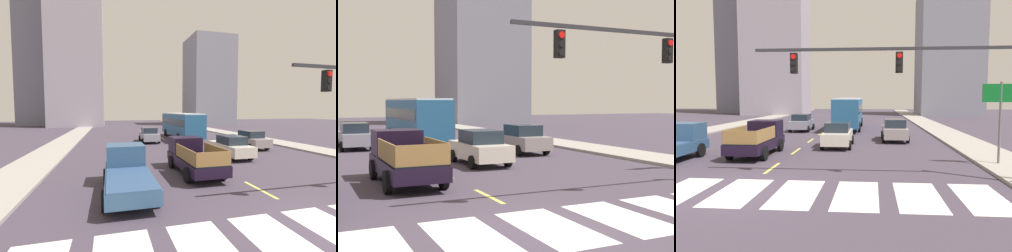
{
  "view_description": "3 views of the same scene",
  "coord_description": "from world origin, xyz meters",
  "views": [
    {
      "loc": [
        -6.76,
        -5.04,
        3.69
      ],
      "look_at": [
        -1.07,
        17.01,
        2.13
      ],
      "focal_mm": 24.46,
      "sensor_mm": 36.0,
      "label": 1
    },
    {
      "loc": [
        -5.65,
        -9.44,
        3.13
      ],
      "look_at": [
        1.93,
        6.78,
        2.13
      ],
      "focal_mm": 47.93,
      "sensor_mm": 36.0,
      "label": 2
    },
    {
      "loc": [
        4.84,
        -11.28,
        3.47
      ],
      "look_at": [
        2.68,
        13.65,
        1.21
      ],
      "focal_mm": 34.88,
      "sensor_mm": 36.0,
      "label": 3
    }
  ],
  "objects": [
    {
      "name": "lane_dash_6",
      "position": [
        0.0,
        34.0,
        0.0
      ],
      "size": [
        0.16,
        2.4,
        0.01
      ],
      "primitive_type": "cube",
      "color": "#D3C455",
      "rests_on": "ground"
    },
    {
      "name": "sedan_far",
      "position": [
        2.48,
        11.02,
        0.86
      ],
      "size": [
        2.02,
        4.4,
        1.72
      ],
      "rotation": [
        0.0,
        0.0,
        0.0
      ],
      "color": "beige",
      "rests_on": "ground"
    },
    {
      "name": "lane_dash_4",
      "position": [
        0.0,
        24.0,
        0.0
      ],
      "size": [
        0.16,
        2.4,
        0.01
      ],
      "primitive_type": "cube",
      "color": "#D3C455",
      "rests_on": "ground"
    },
    {
      "name": "city_bus",
      "position": [
        2.35,
        23.49,
        1.95
      ],
      "size": [
        2.72,
        10.8,
        3.32
      ],
      "rotation": [
        0.0,
        0.0,
        -0.02
      ],
      "color": "#245988",
      "rests_on": "ground"
    },
    {
      "name": "lane_dash_1",
      "position": [
        0.0,
        9.0,
        0.0
      ],
      "size": [
        0.16,
        2.4,
        0.01
      ],
      "primitive_type": "cube",
      "color": "#D3C455",
      "rests_on": "ground"
    },
    {
      "name": "crosswalk_stripe_2",
      "position": [
        -4.31,
        0.0,
        0.0
      ],
      "size": [
        1.56,
        3.53,
        0.01
      ],
      "primitive_type": "cube",
      "color": "silver",
      "rests_on": "ground"
    },
    {
      "name": "block_mid_right",
      "position": [
        18.75,
        51.25,
        11.16
      ],
      "size": [
        10.88,
        10.56,
        22.33
      ],
      "primitive_type": "cube",
      "color": "gray",
      "rests_on": "ground"
    },
    {
      "name": "pickup_stakebed",
      "position": [
        -1.96,
        7.79,
        0.94
      ],
      "size": [
        2.18,
        5.2,
        1.96
      ],
      "rotation": [
        0.0,
        0.0,
        -0.04
      ],
      "color": "black",
      "rests_on": "ground"
    },
    {
      "name": "lane_dash_5",
      "position": [
        0.0,
        29.0,
        0.0
      ],
      "size": [
        0.16,
        2.4,
        0.01
      ],
      "primitive_type": "cube",
      "color": "#D3C455",
      "rests_on": "ground"
    },
    {
      "name": "lane_dash_3",
      "position": [
        0.0,
        19.0,
        0.0
      ],
      "size": [
        0.16,
        2.4,
        0.01
      ],
      "primitive_type": "cube",
      "color": "#D3C455",
      "rests_on": "ground"
    },
    {
      "name": "lane_dash_7",
      "position": [
        0.0,
        39.0,
        0.0
      ],
      "size": [
        0.16,
        2.4,
        0.01
      ],
      "primitive_type": "cube",
      "color": "#D3C455",
      "rests_on": "ground"
    },
    {
      "name": "sedan_mid",
      "position": [
        6.61,
        14.51,
        0.86
      ],
      "size": [
        2.02,
        4.4,
        1.72
      ],
      "rotation": [
        0.0,
        0.0,
        0.03
      ],
      "color": "gray",
      "rests_on": "ground"
    },
    {
      "name": "sedan_near_right",
      "position": [
        -2.28,
        21.22,
        0.86
      ],
      "size": [
        2.02,
        4.4,
        1.72
      ],
      "rotation": [
        0.0,
        0.0,
        -0.03
      ],
      "color": "gray",
      "rests_on": "ground"
    },
    {
      "name": "ground_plane",
      "position": [
        0.0,
        0.0,
        0.0
      ],
      "size": [
        160.0,
        160.0,
        0.0
      ],
      "primitive_type": "plane",
      "color": "#423847"
    },
    {
      "name": "crosswalk_stripe_4",
      "position": [
        0.0,
        0.0,
        0.0
      ],
      "size": [
        1.56,
        3.53,
        0.01
      ],
      "primitive_type": "cube",
      "color": "silver",
      "rests_on": "ground"
    },
    {
      "name": "sidewalk_right",
      "position": [
        11.71,
        18.0,
        0.07
      ],
      "size": [
        3.05,
        110.0,
        0.15
      ],
      "primitive_type": "cube",
      "color": "#9C958D",
      "rests_on": "ground"
    },
    {
      "name": "crosswalk_stripe_3",
      "position": [
        -2.15,
        0.0,
        0.0
      ],
      "size": [
        1.56,
        3.53,
        0.01
      ],
      "primitive_type": "cube",
      "color": "silver",
      "rests_on": "ground"
    },
    {
      "name": "lane_dash_2",
      "position": [
        0.0,
        14.0,
        0.0
      ],
      "size": [
        0.16,
        2.4,
        0.01
      ],
      "primitive_type": "cube",
      "color": "#D3C455",
      "rests_on": "ground"
    },
    {
      "name": "crosswalk_stripe_5",
      "position": [
        2.15,
        0.0,
        0.0
      ],
      "size": [
        1.56,
        3.53,
        0.01
      ],
      "primitive_type": "cube",
      "color": "silver",
      "rests_on": "ground"
    },
    {
      "name": "lane_dash_0",
      "position": [
        0.0,
        4.0,
        0.0
      ],
      "size": [
        0.16,
        2.4,
        0.01
      ],
      "primitive_type": "cube",
      "color": "#D3C455",
      "rests_on": "ground"
    }
  ]
}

